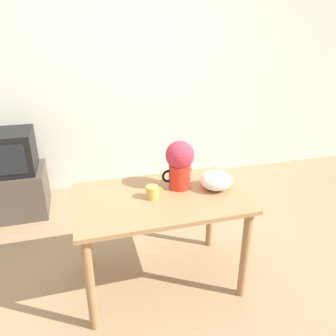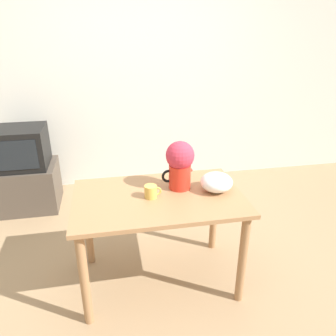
{
  "view_description": "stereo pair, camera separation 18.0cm",
  "coord_description": "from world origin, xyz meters",
  "px_view_note": "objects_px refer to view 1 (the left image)",
  "views": [
    {
      "loc": [
        -0.55,
        -1.95,
        1.82
      ],
      "look_at": [
        0.02,
        0.09,
        0.9
      ],
      "focal_mm": 35.0,
      "sensor_mm": 36.0,
      "label": 1
    },
    {
      "loc": [
        -0.37,
        -1.99,
        1.82
      ],
      "look_at": [
        0.02,
        0.09,
        0.9
      ],
      "focal_mm": 35.0,
      "sensor_mm": 36.0,
      "label": 2
    }
  ],
  "objects_px": {
    "coffee_mug": "(153,192)",
    "white_bowl": "(216,180)",
    "tv_set": "(8,152)",
    "flower_vase": "(180,162)"
  },
  "relations": [
    {
      "from": "flower_vase",
      "to": "white_bowl",
      "type": "bearing_deg",
      "value": -20.43
    },
    {
      "from": "flower_vase",
      "to": "tv_set",
      "type": "distance_m",
      "value": 1.88
    },
    {
      "from": "coffee_mug",
      "to": "tv_set",
      "type": "height_order",
      "value": "tv_set"
    },
    {
      "from": "coffee_mug",
      "to": "tv_set",
      "type": "distance_m",
      "value": 1.79
    },
    {
      "from": "flower_vase",
      "to": "tv_set",
      "type": "bearing_deg",
      "value": 136.58
    },
    {
      "from": "white_bowl",
      "to": "tv_set",
      "type": "relative_size",
      "value": 0.48
    },
    {
      "from": "coffee_mug",
      "to": "white_bowl",
      "type": "height_order",
      "value": "white_bowl"
    },
    {
      "from": "flower_vase",
      "to": "white_bowl",
      "type": "distance_m",
      "value": 0.3
    },
    {
      "from": "coffee_mug",
      "to": "white_bowl",
      "type": "relative_size",
      "value": 0.52
    },
    {
      "from": "flower_vase",
      "to": "tv_set",
      "type": "height_order",
      "value": "flower_vase"
    }
  ]
}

